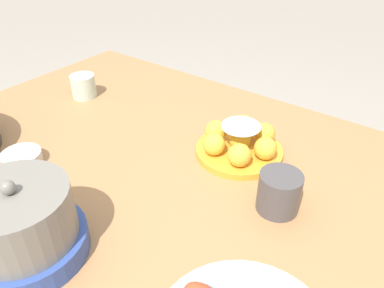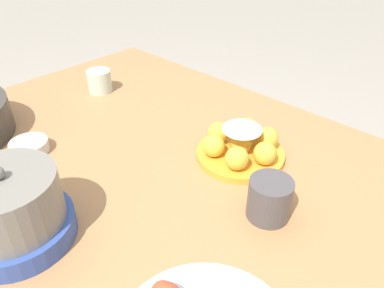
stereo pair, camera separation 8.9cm
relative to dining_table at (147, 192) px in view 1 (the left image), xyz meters
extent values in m
cylinder|color=#A87547|center=(0.60, -0.44, -0.30)|extent=(0.06, 0.06, 0.73)
cube|color=#A87547|center=(0.00, 0.00, 0.08)|extent=(1.29, 0.98, 0.03)
cylinder|color=gold|center=(-0.17, -0.17, 0.10)|extent=(0.21, 0.21, 0.02)
sphere|color=yellow|center=(-0.10, -0.16, 0.14)|extent=(0.05, 0.05, 0.05)
sphere|color=yellow|center=(-0.13, -0.11, 0.14)|extent=(0.05, 0.05, 0.05)
sphere|color=yellow|center=(-0.20, -0.11, 0.14)|extent=(0.05, 0.05, 0.05)
sphere|color=yellow|center=(-0.24, -0.17, 0.14)|extent=(0.05, 0.05, 0.05)
sphere|color=yellow|center=(-0.20, -0.22, 0.14)|extent=(0.05, 0.05, 0.05)
sphere|color=yellow|center=(-0.14, -0.23, 0.14)|extent=(0.05, 0.05, 0.05)
ellipsoid|color=white|center=(-0.17, -0.17, 0.18)|extent=(0.09, 0.09, 0.02)
sphere|color=yellow|center=(-0.17, -0.17, 0.14)|extent=(0.05, 0.05, 0.05)
cylinder|color=beige|center=(0.23, 0.18, 0.11)|extent=(0.09, 0.09, 0.03)
cylinder|color=olive|center=(0.23, 0.18, 0.12)|extent=(0.07, 0.07, 0.01)
cylinder|color=beige|center=(0.39, -0.15, 0.13)|extent=(0.08, 0.08, 0.07)
cylinder|color=#4C4747|center=(-0.33, -0.04, 0.14)|extent=(0.09, 0.09, 0.09)
cylinder|color=#334C99|center=(-0.02, 0.32, 0.12)|extent=(0.21, 0.21, 0.04)
cylinder|color=slate|center=(-0.02, 0.32, 0.19)|extent=(0.19, 0.19, 0.10)
sphere|color=slate|center=(-0.02, 0.32, 0.25)|extent=(0.02, 0.02, 0.02)
camera|label=1|loc=(-0.53, 0.51, 0.63)|focal=35.00mm
camera|label=2|loc=(-0.59, 0.46, 0.63)|focal=35.00mm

